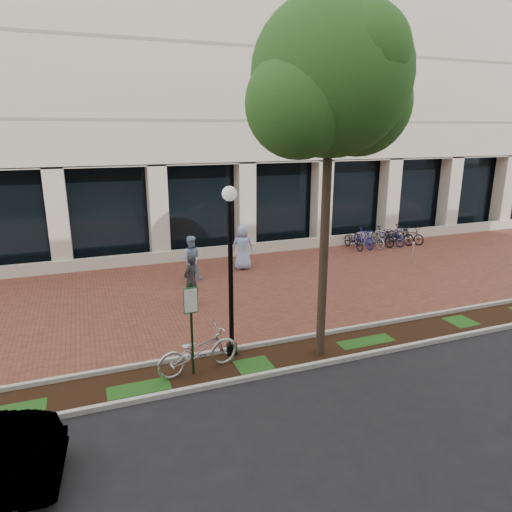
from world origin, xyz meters
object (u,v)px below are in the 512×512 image
object	(u,v)px
pedestrian_right	(243,247)
bollard	(413,253)
lamppost	(231,264)
street_tree	(332,87)
parking_sign	(191,317)
bike_rack_cluster	(382,237)
locked_bicycle	(198,351)
pedestrian_left	(191,280)
pedestrian_mid	(191,258)

from	to	relation	value
pedestrian_right	bollard	distance (m)	7.36
lamppost	street_tree	xyz separation A→B (m)	(2.20, -0.74, 4.07)
parking_sign	bike_rack_cluster	distance (m)	14.72
lamppost	bike_rack_cluster	bearing A→B (deg)	37.99
street_tree	bike_rack_cluster	world-z (taller)	street_tree
street_tree	locked_bicycle	world-z (taller)	street_tree
bollard	pedestrian_right	bearing A→B (deg)	165.15
lamppost	pedestrian_left	size ratio (longest dim) A/B	2.54
parking_sign	pedestrian_mid	size ratio (longest dim) A/B	1.32
pedestrian_left	bike_rack_cluster	xyz separation A→B (m)	(10.72, 4.43, -0.39)
lamppost	street_tree	bearing A→B (deg)	-18.70
lamppost	bollard	world-z (taller)	lamppost
street_tree	pedestrian_right	bearing A→B (deg)	85.94
pedestrian_left	parking_sign	bearing A→B (deg)	38.22
lamppost	pedestrian_right	xyz separation A→B (m)	(2.75, 7.00, -1.51)
locked_bicycle	lamppost	bearing A→B (deg)	-73.63
pedestrian_mid	bike_rack_cluster	world-z (taller)	pedestrian_mid
lamppost	pedestrian_left	world-z (taller)	lamppost
lamppost	bollard	xyz separation A→B (m)	(9.86, 5.12, -1.95)
street_tree	pedestrian_mid	size ratio (longest dim) A/B	4.91
bollard	bike_rack_cluster	xyz separation A→B (m)	(0.70, 3.12, -0.04)
locked_bicycle	pedestrian_left	world-z (taller)	pedestrian_left
parking_sign	bike_rack_cluster	size ratio (longest dim) A/B	0.55
parking_sign	locked_bicycle	world-z (taller)	parking_sign
bollard	bike_rack_cluster	size ratio (longest dim) A/B	0.24
bike_rack_cluster	bollard	bearing A→B (deg)	-107.69
pedestrian_left	bike_rack_cluster	bearing A→B (deg)	163.30
pedestrian_left	bollard	size ratio (longest dim) A/B	1.73
parking_sign	bollard	size ratio (longest dim) A/B	2.32
street_tree	pedestrian_left	distance (m)	7.64
street_tree	pedestrian_right	distance (m)	9.56
locked_bicycle	bollard	world-z (taller)	locked_bicycle
pedestrian_mid	bollard	bearing A→B (deg)	-174.05
parking_sign	bike_rack_cluster	xyz separation A→B (m)	(11.71, 8.86, -1.00)
lamppost	locked_bicycle	distance (m)	2.22
parking_sign	street_tree	size ratio (longest dim) A/B	0.27
lamppost	pedestrian_mid	xyz separation A→B (m)	(0.42, 6.42, -1.58)
bike_rack_cluster	parking_sign	bearing A→B (deg)	-147.92
street_tree	bike_rack_cluster	size ratio (longest dim) A/B	2.06
parking_sign	pedestrian_mid	distance (m)	7.24
parking_sign	pedestrian_left	xyz separation A→B (m)	(0.99, 4.43, -0.61)
pedestrian_right	bollard	world-z (taller)	pedestrian_right
locked_bicycle	pedestrian_right	size ratio (longest dim) A/B	1.09
pedestrian_right	bollard	xyz separation A→B (m)	(7.11, -1.88, -0.44)
locked_bicycle	pedestrian_left	distance (m)	4.41
pedestrian_left	bike_rack_cluster	size ratio (longest dim) A/B	0.41
parking_sign	lamppost	size ratio (longest dim) A/B	0.53
locked_bicycle	bollard	size ratio (longest dim) A/B	2.08
pedestrian_right	parking_sign	bearing A→B (deg)	73.76
locked_bicycle	pedestrian_right	distance (m)	8.41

